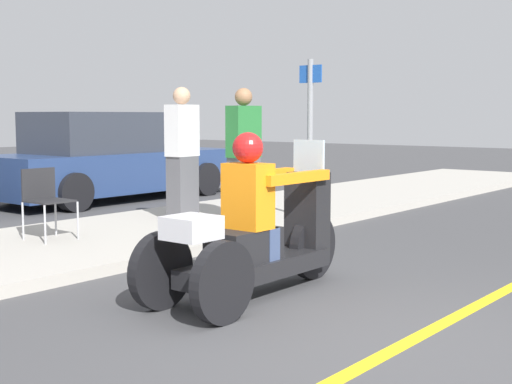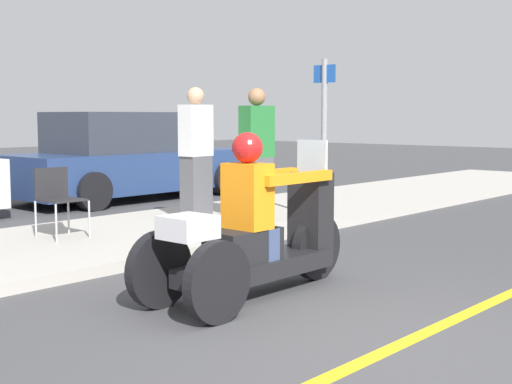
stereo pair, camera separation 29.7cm
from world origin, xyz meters
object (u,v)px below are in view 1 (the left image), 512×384
Objects in this scene: folding_chair_set_back at (45,196)px; street_sign at (310,133)px; spectator_near_curb at (244,158)px; parked_car_lot_right at (111,159)px; motorcycle_trike at (256,238)px; spectator_mid_group at (182,156)px.

street_sign is (3.30, -1.45, 0.69)m from folding_chair_set_back.
street_sign is (0.81, -0.52, 0.33)m from spectator_near_curb.
folding_chair_set_back is 4.91m from parked_car_lot_right.
motorcycle_trike is 3.60m from spectator_near_curb.
spectator_near_curb is at bearing -60.37° from spectator_mid_group.
spectator_mid_group is at bearing -5.11° from folding_chair_set_back.
motorcycle_trike reaches higher than folding_chair_set_back.
motorcycle_trike is 2.80× the size of folding_chair_set_back.
parked_car_lot_right reaches higher than folding_chair_set_back.
folding_chair_set_back is at bearing 159.64° from spectator_near_curb.
street_sign reaches higher than spectator_near_curb.
parked_car_lot_right is at bearing 74.19° from spectator_near_curb.
motorcycle_trike is 3.86m from spectator_mid_group.
motorcycle_trike is at bearing -152.07° from street_sign.
parked_car_lot_right is (3.68, 3.25, 0.13)m from folding_chair_set_back.
spectator_mid_group reaches higher than motorcycle_trike.
folding_chair_set_back is (-2.07, 0.19, -0.37)m from spectator_mid_group.
folding_chair_set_back is at bearing 156.31° from street_sign.
parked_car_lot_right reaches higher than motorcycle_trike.
street_sign reaches higher than spectator_mid_group.
spectator_mid_group is 2.22× the size of folding_chair_set_back.
spectator_mid_group is at bearing -115.02° from parked_car_lot_right.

